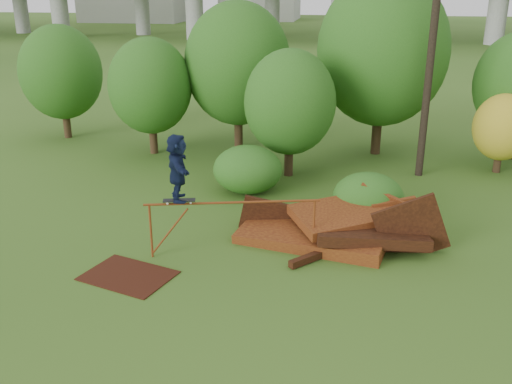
# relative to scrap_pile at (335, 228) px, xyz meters

# --- Properties ---
(ground) EXTENTS (240.00, 240.00, 0.00)m
(ground) POSITION_rel_scrap_pile_xyz_m (-1.37, -2.77, -0.35)
(ground) COLOR #2D5116
(ground) RESTS_ON ground
(scrap_pile) EXTENTS (6.02, 3.79, 2.16)m
(scrap_pile) POSITION_rel_scrap_pile_xyz_m (0.00, 0.00, 0.00)
(scrap_pile) COLOR #41130B
(scrap_pile) RESTS_ON ground
(grind_rail) EXTENTS (4.54, 1.14, 1.54)m
(grind_rail) POSITION_rel_scrap_pile_xyz_m (-2.69, -1.39, 0.88)
(grind_rail) COLOR brown
(grind_rail) RESTS_ON ground
(skateboard) EXTENTS (0.87, 0.41, 0.09)m
(skateboard) POSITION_rel_scrap_pile_xyz_m (-4.05, -1.72, 1.25)
(skateboard) COLOR black
(skateboard) RESTS_ON grind_rail
(skater) EXTENTS (1.03, 1.71, 1.76)m
(skater) POSITION_rel_scrap_pile_xyz_m (-4.05, -1.72, 2.15)
(skater) COLOR #111A38
(skater) RESTS_ON skateboard
(flat_plate) EXTENTS (2.51, 2.11, 0.03)m
(flat_plate) POSITION_rel_scrap_pile_xyz_m (-5.06, -3.03, -0.34)
(flat_plate) COLOR #34150B
(flat_plate) RESTS_ON ground
(tree_0) EXTENTS (3.46, 3.46, 4.89)m
(tree_0) POSITION_rel_scrap_pile_xyz_m (-7.98, 7.61, 2.53)
(tree_0) COLOR black
(tree_0) RESTS_ON ground
(tree_1) EXTENTS (4.51, 4.51, 6.28)m
(tree_1) POSITION_rel_scrap_pile_xyz_m (-4.53, 8.97, 3.32)
(tree_1) COLOR black
(tree_1) RESTS_ON ground
(tree_2) EXTENTS (3.37, 3.37, 4.75)m
(tree_2) POSITION_rel_scrap_pile_xyz_m (-1.94, 5.54, 2.45)
(tree_2) COLOR black
(tree_2) RESTS_ON ground
(tree_3) EXTENTS (5.32, 5.32, 7.38)m
(tree_3) POSITION_rel_scrap_pile_xyz_m (1.43, 9.07, 3.96)
(tree_3) COLOR black
(tree_3) RESTS_ON ground
(tree_4) EXTENTS (2.21, 2.21, 3.05)m
(tree_4) POSITION_rel_scrap_pile_xyz_m (6.00, 7.22, 1.42)
(tree_4) COLOR black
(tree_4) RESTS_ON ground
(tree_6) EXTENTS (3.72, 3.72, 5.20)m
(tree_6) POSITION_rel_scrap_pile_xyz_m (-12.87, 9.47, 2.70)
(tree_6) COLOR black
(tree_6) RESTS_ON ground
(shrub_left) EXTENTS (2.41, 2.22, 1.67)m
(shrub_left) POSITION_rel_scrap_pile_xyz_m (-3.15, 3.46, 0.48)
(shrub_left) COLOR #205215
(shrub_left) RESTS_ON ground
(shrub_right) EXTENTS (2.17, 1.99, 1.54)m
(shrub_right) POSITION_rel_scrap_pile_xyz_m (0.92, 1.51, 0.41)
(shrub_right) COLOR #205215
(shrub_right) RESTS_ON ground
(utility_pole) EXTENTS (1.40, 0.28, 10.14)m
(utility_pole) POSITION_rel_scrap_pile_xyz_m (2.98, 6.36, 4.79)
(utility_pole) COLOR black
(utility_pole) RESTS_ON ground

